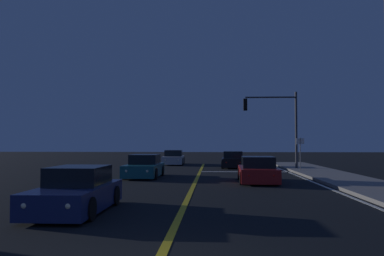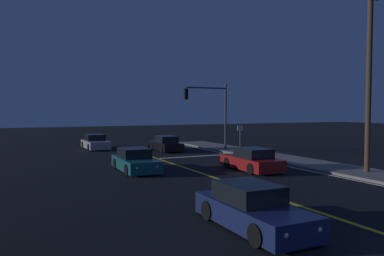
% 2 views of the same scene
% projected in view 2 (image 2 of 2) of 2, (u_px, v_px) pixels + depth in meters
% --- Properties ---
extents(sidewalk_right, '(3.20, 43.40, 0.15)m').
position_uv_depth(sidewalk_right, '(351.00, 171.00, 21.89)').
color(sidewalk_right, gray).
rests_on(sidewalk_right, ground).
extents(lane_line_center, '(0.20, 40.99, 0.01)m').
position_uv_depth(lane_line_center, '(233.00, 184.00, 18.46)').
color(lane_line_center, gold).
rests_on(lane_line_center, ground).
extents(lane_line_edge_right, '(0.16, 40.99, 0.01)m').
position_uv_depth(lane_line_edge_right, '(327.00, 175.00, 21.09)').
color(lane_line_edge_right, silver).
rests_on(lane_line_edge_right, ground).
extents(stop_bar, '(6.36, 0.50, 0.01)m').
position_uv_depth(stop_bar, '(196.00, 156.00, 29.34)').
color(stop_bar, silver).
rests_on(stop_bar, ground).
extents(car_distant_tail_silver, '(2.00, 4.36, 1.34)m').
position_uv_depth(car_distant_tail_silver, '(95.00, 143.00, 34.90)').
color(car_distant_tail_silver, '#B2B5BA').
rests_on(car_distant_tail_silver, ground).
extents(car_following_oncoming_teal, '(1.99, 4.46, 1.34)m').
position_uv_depth(car_following_oncoming_teal, '(135.00, 161.00, 22.36)').
color(car_following_oncoming_teal, '#195960').
rests_on(car_following_oncoming_teal, ground).
extents(car_lead_oncoming_black, '(1.95, 4.60, 1.34)m').
position_uv_depth(car_lead_oncoming_black, '(166.00, 144.00, 33.30)').
color(car_lead_oncoming_black, black).
rests_on(car_lead_oncoming_black, ground).
extents(car_side_waiting_red, '(2.05, 4.44, 1.34)m').
position_uv_depth(car_side_waiting_red, '(252.00, 160.00, 22.64)').
color(car_side_waiting_red, maroon).
rests_on(car_side_waiting_red, ground).
extents(car_far_approaching_navy, '(1.87, 4.44, 1.34)m').
position_uv_depth(car_far_approaching_navy, '(252.00, 209.00, 11.56)').
color(car_far_approaching_navy, navy).
rests_on(car_far_approaching_navy, ground).
extents(traffic_signal_near_right, '(4.03, 0.28, 5.87)m').
position_uv_depth(traffic_signal_near_right, '(211.00, 106.00, 32.33)').
color(traffic_signal_near_right, '#38383D').
rests_on(traffic_signal_near_right, ground).
extents(utility_pole_right, '(1.49, 0.30, 11.16)m').
position_uv_depth(utility_pole_right, '(369.00, 71.00, 20.99)').
color(utility_pole_right, '#4C3823').
rests_on(utility_pole_right, ground).
extents(street_sign_corner, '(0.56, 0.09, 2.39)m').
position_uv_depth(street_sign_corner, '(240.00, 135.00, 30.40)').
color(street_sign_corner, slate).
rests_on(street_sign_corner, ground).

